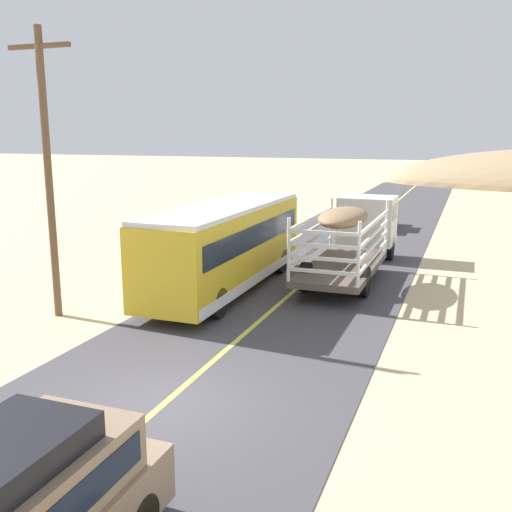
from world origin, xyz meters
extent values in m
plane|color=#CCB284|center=(0.00, 0.00, 0.00)|extent=(240.00, 240.00, 0.00)
cube|color=#423F44|center=(0.00, 0.00, 0.01)|extent=(8.00, 120.00, 0.02)
cube|color=#D8CC4C|center=(0.00, 0.00, 0.02)|extent=(0.16, 117.60, 0.00)
cube|color=#8C7259|center=(1.01, -5.62, 1.55)|extent=(1.75, 3.59, 0.80)
cube|color=#192333|center=(1.01, -5.62, 1.57)|extent=(1.79, 3.22, 0.44)
cube|color=black|center=(1.01, -5.57, 2.13)|extent=(1.42, 2.07, 0.36)
cylinder|color=black|center=(0.19, -4.05, 0.40)|extent=(0.26, 0.76, 0.76)
cube|color=silver|center=(1.49, 16.59, 1.82)|extent=(2.50, 2.20, 2.20)
cube|color=#192333|center=(1.49, 16.59, 2.27)|extent=(2.53, 1.54, 0.70)
cube|color=brown|center=(1.49, 11.19, 0.72)|extent=(2.50, 6.40, 0.24)
cylinder|color=silver|center=(0.30, 14.33, 1.94)|extent=(0.12, 0.12, 2.20)
cylinder|color=silver|center=(2.68, 14.33, 1.94)|extent=(0.12, 0.12, 2.20)
cylinder|color=silver|center=(0.30, 8.05, 1.94)|extent=(0.12, 0.12, 2.20)
cylinder|color=silver|center=(2.68, 8.05, 1.94)|extent=(0.12, 0.12, 2.20)
cube|color=silver|center=(0.28, 11.19, 1.28)|extent=(0.08, 6.30, 0.12)
cube|color=silver|center=(2.70, 11.19, 1.28)|extent=(0.08, 6.30, 0.12)
cube|color=silver|center=(1.49, 8.03, 1.28)|extent=(2.40, 0.08, 0.12)
cube|color=silver|center=(0.28, 11.19, 1.72)|extent=(0.08, 6.30, 0.12)
cube|color=silver|center=(2.70, 11.19, 1.72)|extent=(0.08, 6.30, 0.12)
cube|color=silver|center=(1.49, 8.03, 1.72)|extent=(2.40, 0.08, 0.12)
cube|color=silver|center=(0.28, 11.19, 2.16)|extent=(0.08, 6.30, 0.12)
cube|color=silver|center=(2.70, 11.19, 2.16)|extent=(0.08, 6.30, 0.12)
cube|color=silver|center=(1.49, 8.03, 2.16)|extent=(2.40, 0.08, 0.12)
cube|color=silver|center=(0.28, 11.19, 2.60)|extent=(0.08, 6.30, 0.12)
cube|color=silver|center=(2.70, 11.19, 2.60)|extent=(0.08, 6.30, 0.12)
cube|color=silver|center=(1.49, 8.03, 2.60)|extent=(2.40, 0.08, 0.12)
ellipsoid|color=#8C6B4C|center=(1.49, 11.19, 2.69)|extent=(1.75, 3.84, 0.70)
cylinder|color=black|center=(0.40, 16.59, 0.57)|extent=(0.32, 1.10, 1.10)
cylinder|color=black|center=(2.58, 16.59, 0.57)|extent=(0.32, 1.10, 1.10)
cylinder|color=black|center=(0.40, 9.91, 0.57)|extent=(0.32, 1.10, 1.10)
cylinder|color=black|center=(2.58, 9.91, 0.57)|extent=(0.32, 1.10, 1.10)
cube|color=gold|center=(-2.46, 9.08, 1.72)|extent=(2.50, 10.00, 2.70)
cube|color=white|center=(-2.46, 9.08, 3.15)|extent=(2.45, 9.80, 0.16)
cube|color=#192333|center=(-2.46, 9.08, 2.19)|extent=(2.54, 9.20, 0.80)
cube|color=silver|center=(-2.46, 9.08, 0.57)|extent=(2.53, 9.80, 0.36)
cylinder|color=black|center=(-3.56, 12.33, 0.52)|extent=(0.30, 1.00, 1.00)
cylinder|color=black|center=(-1.36, 12.33, 0.52)|extent=(0.30, 1.00, 1.00)
cylinder|color=black|center=(-3.56, 5.83, 0.52)|extent=(0.30, 1.00, 1.00)
cylinder|color=black|center=(-1.36, 5.83, 0.52)|extent=(0.30, 1.00, 1.00)
cube|color=silver|center=(0.63, 25.48, 0.53)|extent=(1.80, 4.40, 0.70)
cube|color=#192333|center=(0.63, 25.58, 1.18)|extent=(1.53, 2.20, 0.60)
cylinder|color=black|center=(-0.16, 26.80, 0.35)|extent=(0.22, 0.66, 0.66)
cylinder|color=black|center=(1.42, 26.80, 0.35)|extent=(0.22, 0.66, 0.66)
cylinder|color=black|center=(-0.16, 24.16, 0.35)|extent=(0.22, 0.66, 0.66)
cylinder|color=black|center=(1.42, 24.16, 0.35)|extent=(0.22, 0.66, 0.66)
cylinder|color=brown|center=(-6.35, 4.31, 4.46)|extent=(0.24, 0.24, 8.93)
cube|color=brown|center=(-6.35, 4.31, 8.33)|extent=(2.20, 0.14, 0.14)
camera|label=1|loc=(5.97, -10.30, 5.83)|focal=40.57mm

